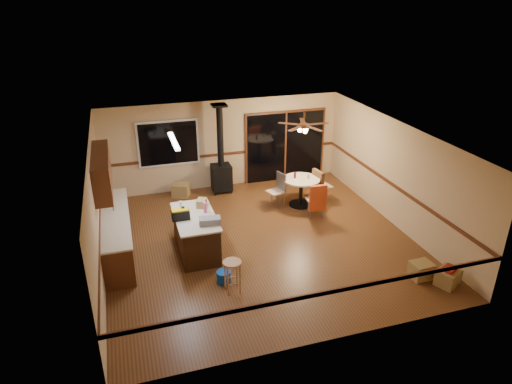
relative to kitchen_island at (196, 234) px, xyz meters
name	(u,v)px	position (x,y,z in m)	size (l,w,h in m)	color
floor	(260,241)	(1.50, 0.00, -0.45)	(7.00, 7.00, 0.00)	#573218
ceiling	(260,136)	(1.50, 0.00, 2.15)	(7.00, 7.00, 0.00)	silver
wall_back	(224,144)	(1.50, 3.50, 0.85)	(7.00, 7.00, 0.00)	tan
wall_front	(327,278)	(1.50, -3.50, 0.85)	(7.00, 7.00, 0.00)	tan
wall_left	(97,212)	(-2.00, 0.00, 0.85)	(7.00, 7.00, 0.00)	tan
wall_right	(396,174)	(5.00, 0.00, 0.85)	(7.00, 7.00, 0.00)	tan
chair_rail	(260,203)	(1.50, 0.00, 0.55)	(7.00, 7.00, 0.08)	#4D2513
window	(168,143)	(-0.10, 3.45, 1.05)	(1.72, 0.10, 1.32)	black
sliding_door	(285,147)	(3.40, 3.45, 0.60)	(2.52, 0.10, 2.10)	black
lower_cabinets	(117,235)	(-1.70, 0.50, -0.02)	(0.60, 3.00, 0.86)	#502814
countertop	(114,217)	(-1.70, 0.50, 0.43)	(0.64, 3.04, 0.04)	beige
upper_cabinets	(102,172)	(-1.83, 0.70, 1.45)	(0.35, 2.00, 0.80)	#502814
kitchen_island	(196,234)	(0.00, 0.00, 0.00)	(0.88, 1.68, 0.90)	black
wood_stove	(221,168)	(1.30, 3.05, 0.28)	(0.55, 0.50, 2.52)	black
ceiling_fan	(304,127)	(3.16, 1.54, 1.76)	(0.24, 0.24, 0.55)	brown
fluorescent_strip	(174,141)	(-0.30, 0.30, 2.11)	(0.10, 1.20, 0.04)	white
toolbox_grey	(210,221)	(0.24, -0.44, 0.52)	(0.45, 0.25, 0.14)	slate
toolbox_black	(180,215)	(-0.32, -0.06, 0.55)	(0.39, 0.20, 0.21)	black
toolbox_yellow_lid	(180,210)	(-0.32, -0.06, 0.67)	(0.36, 0.19, 0.03)	gold
box_on_island	(202,203)	(0.24, 0.42, 0.54)	(0.20, 0.27, 0.18)	olive
bottle_dark	(183,212)	(-0.25, -0.01, 0.58)	(0.08, 0.08, 0.26)	black
bottle_pink	(205,208)	(0.25, 0.10, 0.57)	(0.08, 0.08, 0.24)	#D84C8C
bottle_white	(181,205)	(-0.23, 0.45, 0.54)	(0.06, 0.06, 0.18)	white
bar_stool	(233,276)	(0.42, -1.65, -0.12)	(0.36, 0.36, 0.66)	tan
blue_bucket	(224,277)	(0.31, -1.34, -0.33)	(0.30, 0.30, 0.25)	#0C45AC
dining_table	(301,187)	(3.16, 1.54, 0.08)	(0.99, 0.99, 0.78)	black
glass_red	(295,175)	(3.01, 1.64, 0.42)	(0.07, 0.07, 0.18)	#590C14
glass_cream	(308,176)	(3.34, 1.49, 0.39)	(0.06, 0.06, 0.13)	beige
chair_left	(279,186)	(2.57, 1.68, 0.14)	(0.50, 0.50, 0.51)	tan
chair_near	(317,198)	(3.25, 0.66, 0.14)	(0.45, 0.49, 0.70)	tan
chair_right	(319,183)	(3.69, 1.56, 0.14)	(0.54, 0.51, 0.70)	tan
box_under_window	(181,190)	(0.11, 3.10, -0.27)	(0.47, 0.37, 0.37)	olive
box_corner_a	(448,277)	(4.60, -2.75, -0.28)	(0.45, 0.38, 0.34)	olive
box_corner_b	(421,270)	(4.24, -2.38, -0.28)	(0.43, 0.37, 0.34)	olive
box_small_red	(450,269)	(4.60, -2.75, -0.07)	(0.27, 0.22, 0.07)	maroon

